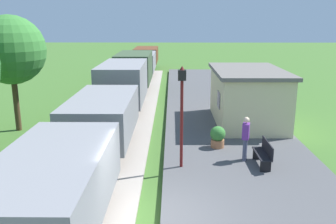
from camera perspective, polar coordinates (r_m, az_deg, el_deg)
The scene contains 12 objects.
platform_slab at distance 10.73m, azimuth 15.75°, elevation -16.25°, with size 6.00×60.00×0.25m, color #4C4C4F.
track_ballast at distance 10.81m, azimuth -15.68°, elevation -16.38°, with size 3.80×60.00×0.12m, color #9E9389.
rail_near at distance 10.58m, azimuth -11.83°, elevation -16.06°, with size 0.07×60.00×0.14m, color slate.
rail_far at distance 10.97m, azimuth -19.47°, elevation -15.46°, with size 0.07×60.00×0.14m, color slate.
freight_train at distance 25.04m, azimuth -6.06°, elevation 5.15°, with size 2.50×39.20×2.72m.
station_hut at distance 19.20m, azimuth 12.34°, elevation 2.51°, with size 3.50×5.80×2.78m.
bench_near_hut at distance 13.85m, azimuth 14.84°, elevation -6.27°, with size 0.42×1.50×0.91m.
bench_down_platform at distance 23.98m, azimuth 8.75°, elevation 2.75°, with size 0.42×1.50×0.91m.
person_waiting at distance 14.03m, azimuth 12.10°, elevation -3.85°, with size 0.35×0.44×1.71m.
potted_planter at distance 15.38m, azimuth 7.82°, elevation -3.83°, with size 0.64×0.64×0.92m.
lamp_post_near at distance 12.69m, azimuth 2.19°, elevation 2.12°, with size 0.28×0.28×3.70m.
tree_trackside_far at distance 19.33m, azimuth -23.49°, elevation 8.90°, with size 3.35×3.35×5.73m.
Camera 1 is at (0.50, -8.88, 5.50)m, focal length 38.78 mm.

